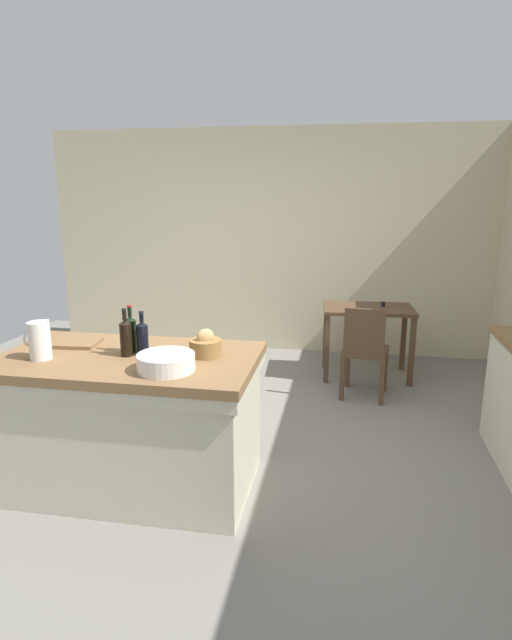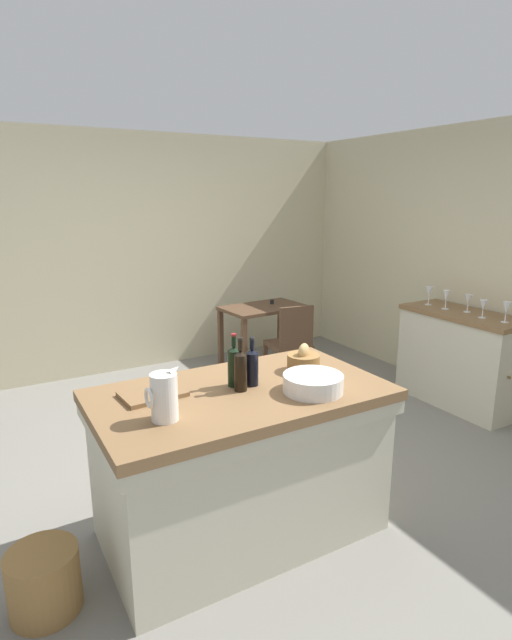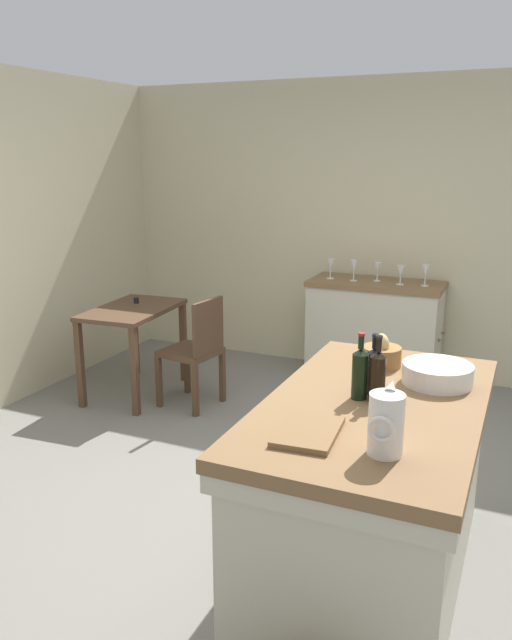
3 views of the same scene
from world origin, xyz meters
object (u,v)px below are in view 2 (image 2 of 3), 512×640
Objects in this scene: writing_desk at (264,317)px; wine_glass_far_right at (429,292)px; pitcher at (164,396)px; wooden_chair at (291,343)px; wash_bowl at (313,383)px; cutting_board at (153,394)px; side_cabinet at (460,358)px; wine_bottle_dark at (252,366)px; wine_glass_left at (483,306)px; wicker_hamper at (44,581)px; bread_basket at (304,361)px; wine_glass_right at (446,296)px; island_table at (241,457)px; wine_bottle_green at (241,369)px; wine_bottle_amber at (234,365)px; wine_glass_middle at (468,300)px; wine_glass_far_left at (506,308)px.

wine_glass_far_right is at bearing -51.01° from writing_desk.
wooden_chair is at bearing 43.64° from pitcher.
wash_bowl reaches higher than cutting_board.
side_cabinet is 3.19m from cutting_board.
wine_bottle_dark is (-0.24, 0.25, 0.06)m from wash_bowl.
wine_glass_left reaches higher than wicker_hamper.
pitcher is at bearing -166.32° from bread_basket.
wine_glass_right is at bearing 13.15° from wicker_hamper.
wicker_hamper is (-2.65, -2.42, -0.46)m from writing_desk.
island_table reaches higher than wooden_chair.
wash_bowl is 2.63m from wine_glass_far_right.
writing_desk is at bearing 56.78° from wine_bottle_green.
wine_bottle_amber is (-0.48, -0.01, 0.06)m from bread_basket.
wine_glass_left is (2.53, 0.39, -0.00)m from wine_bottle_dark.
wine_glass_left is at bearing 10.41° from pitcher.
cutting_board reaches higher than wicker_hamper.
pitcher is at bearing -129.04° from writing_desk.
bread_basket reaches higher than writing_desk.
cutting_board is at bearing 154.48° from wash_bowl.
wooden_chair is 5.45× the size of wine_glass_middle.
wooden_chair is (-0.04, -0.61, -0.14)m from writing_desk.
writing_desk is 3.00m from cutting_board.
wash_bowl is (-1.22, -2.59, 0.32)m from writing_desk.
side_cabinet reaches higher than wicker_hamper.
wine_bottle_dark is 2.57m from wine_glass_far_left.
wine_bottle_dark is 2.56m from wine_glass_left.
wash_bowl is 1.86× the size of wine_glass_far_left.
wine_bottle_amber is 2.76m from wine_glass_middle.
wine_bottle_green is at bearing -175.14° from wine_glass_far_left.
wine_bottle_amber is at bearing -172.49° from wine_glass_left.
island_table is 4.91× the size of cutting_board.
wash_bowl is (0.83, -0.06, -0.07)m from pitcher.
wicker_hamper is (-2.61, -1.81, -0.32)m from wooden_chair.
wicker_hamper is (-1.09, -0.05, -0.32)m from island_table.
wine_bottle_dark reaches higher than wine_glass_middle.
wine_glass_right is at bearing 17.42° from wine_bottle_green.
bread_basket is (-1.04, -1.68, 0.48)m from wooden_chair.
wash_bowl is 2.36m from wine_glass_far_left.
writing_desk is 3.34× the size of wine_bottle_dark.
wine_glass_middle is at bearing 13.29° from wine_bottle_green.
cutting_board is 2.03× the size of wine_glass_middle.
side_cabinet is 3.52× the size of cutting_board.
side_cabinet is 1.23× the size of writing_desk.
cutting_board is (-2.01, -2.22, 0.29)m from writing_desk.
island_table is at bearing -166.78° from wine_glass_middle.
wine_glass_left is at bearing 7.19° from wicker_hamper.
wine_glass_left is 0.89× the size of wine_glass_right.
bread_basket is 0.94m from cutting_board.
side_cabinet is 2.32m from bread_basket.
writing_desk is 5.78× the size of wine_glass_middle.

